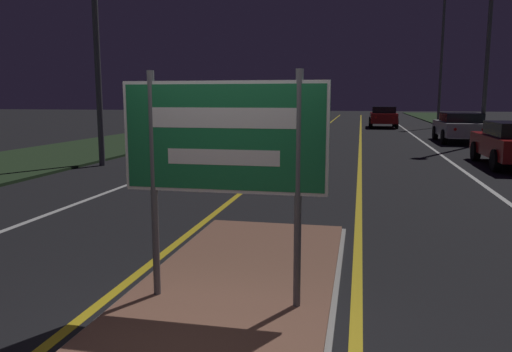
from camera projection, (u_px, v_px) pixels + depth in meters
median_island at (225, 305)px, 4.94m from camera, size 2.17×6.35×0.10m
verge_left at (143, 139)px, 25.23m from camera, size 5.00×100.00×0.08m
centre_line_yellow_left at (315, 135)px, 28.41m from camera, size 0.12×70.00×0.01m
centre_line_yellow_right at (361, 135)px, 27.89m from camera, size 0.12×70.00×0.01m
lane_line_white_left at (264, 134)px, 29.00m from camera, size 0.12×70.00×0.01m
lane_line_white_right at (415, 136)px, 27.30m from camera, size 0.12×70.00×0.01m
edge_line_white_left at (215, 133)px, 29.61m from camera, size 0.10×70.00×0.01m
edge_line_white_right at (473, 137)px, 26.70m from camera, size 0.10×70.00×0.01m
highway_sign at (223, 146)px, 4.69m from camera, size 1.98×0.07×2.23m
streetlight_right_far at (442, 42)px, 34.55m from camera, size 0.50×0.50×9.50m
car_receding_1 at (460, 126)px, 23.56m from camera, size 1.97×4.54×1.40m
car_receding_2 at (383, 116)px, 35.28m from camera, size 1.92×4.39×1.49m
car_approaching_0 at (248, 136)px, 17.22m from camera, size 1.98×4.34×1.48m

